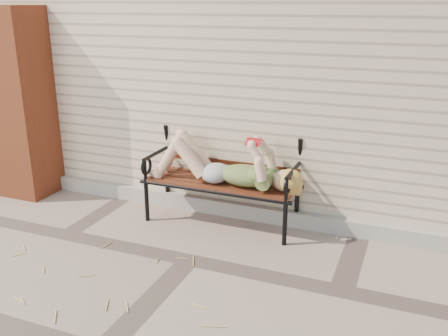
% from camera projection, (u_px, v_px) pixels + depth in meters
% --- Properties ---
extents(ground, '(80.00, 80.00, 0.00)m').
position_uv_depth(ground, '(189.00, 260.00, 4.13)').
color(ground, gray).
rests_on(ground, ground).
extents(house_wall, '(8.00, 4.00, 3.00)m').
position_uv_depth(house_wall, '(290.00, 46.00, 6.29)').
color(house_wall, beige).
rests_on(house_wall, ground).
extents(foundation_strip, '(8.00, 0.10, 0.15)m').
position_uv_depth(foundation_strip, '(231.00, 209.00, 4.96)').
color(foundation_strip, '#AFAA9E').
rests_on(foundation_strip, ground).
extents(brick_pillar, '(0.50, 0.50, 2.00)m').
position_uv_depth(brick_pillar, '(22.00, 104.00, 5.29)').
color(brick_pillar, '#9E4623').
rests_on(brick_pillar, ground).
extents(garden_bench, '(1.56, 0.62, 1.01)m').
position_uv_depth(garden_bench, '(225.00, 164.00, 4.72)').
color(garden_bench, black).
rests_on(garden_bench, ground).
extents(reading_woman, '(1.47, 0.33, 0.46)m').
position_uv_depth(reading_woman, '(221.00, 165.00, 4.60)').
color(reading_woman, '#093742').
rests_on(reading_woman, ground).
extents(straw_scatter, '(2.91, 1.59, 0.01)m').
position_uv_depth(straw_scatter, '(14.00, 288.00, 3.71)').
color(straw_scatter, tan).
rests_on(straw_scatter, ground).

